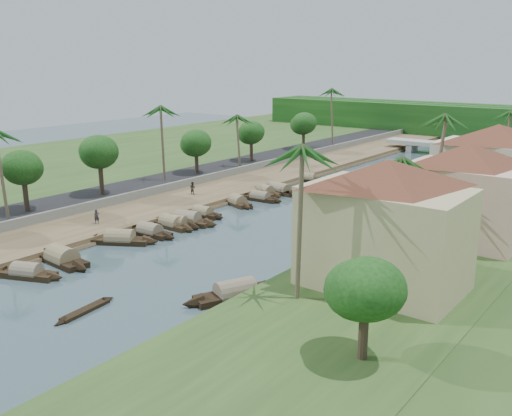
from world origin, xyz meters
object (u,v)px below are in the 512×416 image
Objects in this scene: bridge at (455,147)px; person_near at (97,217)px; sampan_1 at (62,259)px; building_near at (385,223)px; sampan_0 at (27,273)px.

bridge is 77.04m from person_near.
bridge is at bearing 88.26° from sampan_1.
bridge is 1.89× the size of building_near.
person_near is (-6.84, 12.85, 1.20)m from sampan_0.
person_near reaches higher than sampan_0.
building_near is at bearing 5.31° from sampan_0.
bridge reaches higher than sampan_0.
sampan_0 is at bearing -75.93° from sampan_1.
building_near is 31.17m from sampan_0.
building_near reaches higher than person_near.
building_near is 1.72× the size of sampan_1.
bridge is at bearing 104.39° from building_near.
person_near is at bearing 95.11° from sampan_0.
building_near reaches higher than sampan_0.
bridge is 3.79× the size of sampan_0.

